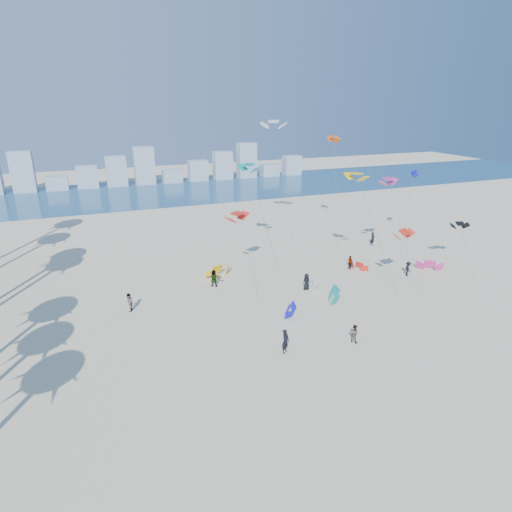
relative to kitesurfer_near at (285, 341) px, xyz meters
name	(u,v)px	position (x,y,z in m)	size (l,w,h in m)	color
ground	(304,409)	(-1.68, -6.41, -0.97)	(220.00, 220.00, 0.00)	beige
ocean	(146,193)	(-1.68, 65.59, -0.96)	(220.00, 220.00, 0.00)	navy
kitesurfer_near	(285,341)	(0.00, 0.00, 0.00)	(0.70, 0.46, 1.93)	black
kitesurfer_mid	(354,333)	(5.78, -0.64, -0.20)	(0.75, 0.58, 1.53)	gray
kitesurfers_far	(286,274)	(5.82, 12.44, -0.10)	(33.13, 11.28, 1.82)	black
grounded_kites	(316,279)	(8.60, 10.83, -0.49)	(26.94, 13.71, 1.09)	silver
flying_kites	(324,170)	(12.64, 17.33, 9.90)	(27.70, 26.50, 16.37)	red
distant_skyline	(133,171)	(-2.87, 75.59, 2.12)	(85.00, 3.00, 8.40)	#9EADBF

